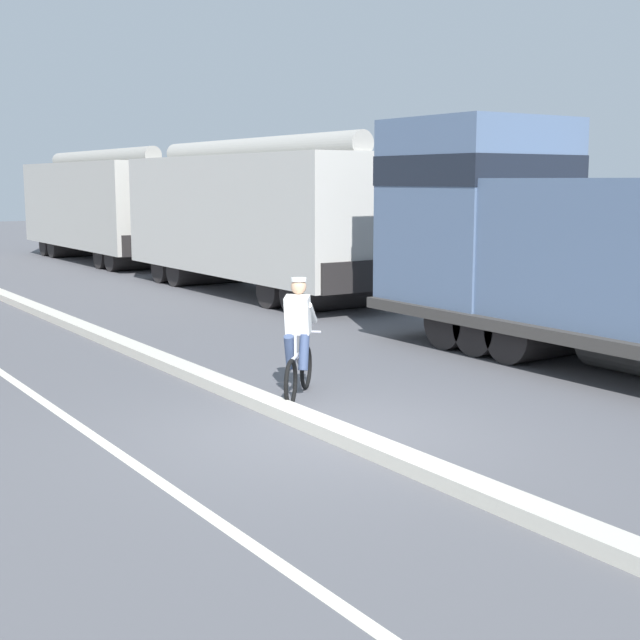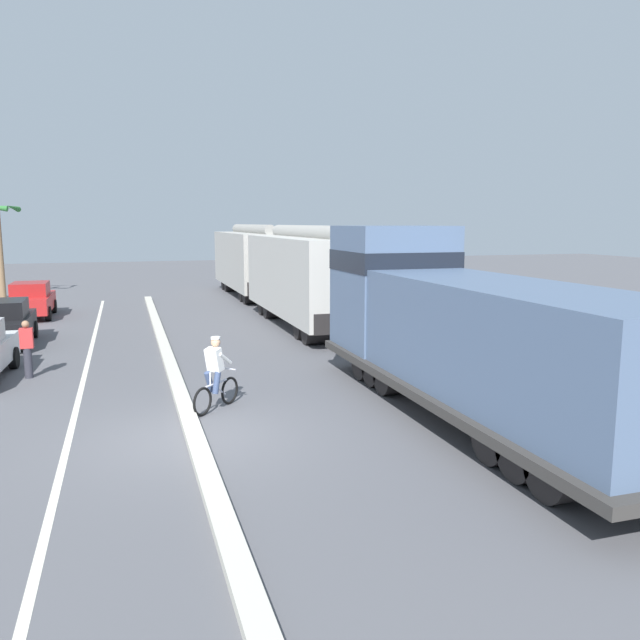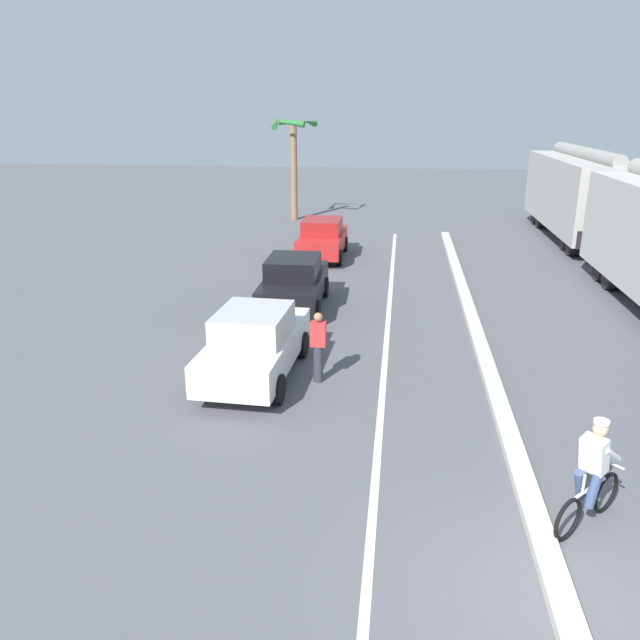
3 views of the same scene
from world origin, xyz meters
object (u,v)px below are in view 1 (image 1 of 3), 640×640
hopper_car_middle (103,207)px  cyclist (298,341)px  locomotive (633,262)px  hopper_car_lead (254,217)px

hopper_car_middle → cyclist: bearing=-103.4°
locomotive → hopper_car_middle: bearing=90.0°
hopper_car_middle → cyclist: 22.89m
hopper_car_middle → cyclist: size_ratio=6.18×
hopper_car_lead → hopper_car_middle: size_ratio=1.00×
locomotive → hopper_car_lead: locomotive is taller
hopper_car_middle → cyclist: hopper_car_middle is taller
hopper_car_lead → hopper_car_middle: bearing=90.0°
locomotive → hopper_car_lead: bearing=90.0°
hopper_car_middle → cyclist: (-5.30, -22.23, -1.26)m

